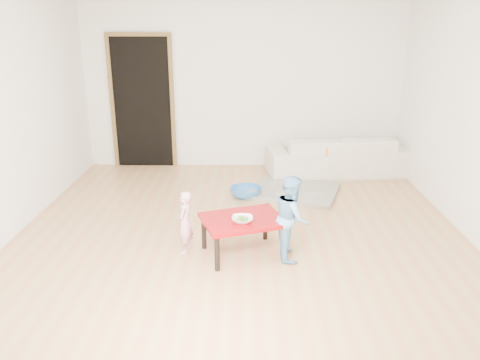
{
  "coord_description": "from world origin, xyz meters",
  "views": [
    {
      "loc": [
        0.08,
        -4.94,
        2.25
      ],
      "look_at": [
        0.0,
        -0.2,
        0.65
      ],
      "focal_mm": 35.0,
      "sensor_mm": 36.0,
      "label": 1
    }
  ],
  "objects_px": {
    "child_pink": "(185,222)",
    "child_blue": "(292,217)",
    "sofa": "(336,155)",
    "bowl": "(242,219)",
    "basin": "(245,192)",
    "red_table": "(243,236)"
  },
  "relations": [
    {
      "from": "sofa",
      "to": "red_table",
      "type": "relative_size",
      "value": 2.67
    },
    {
      "from": "red_table",
      "to": "child_pink",
      "type": "distance_m",
      "value": 0.61
    },
    {
      "from": "child_pink",
      "to": "basin",
      "type": "xyz_separation_m",
      "value": [
        0.61,
        1.6,
        -0.26
      ]
    },
    {
      "from": "sofa",
      "to": "bowl",
      "type": "xyz_separation_m",
      "value": [
        -1.41,
        -2.78,
        0.11
      ]
    },
    {
      "from": "sofa",
      "to": "basin",
      "type": "xyz_separation_m",
      "value": [
        -1.39,
        -1.04,
        -0.24
      ]
    },
    {
      "from": "sofa",
      "to": "child_pink",
      "type": "relative_size",
      "value": 3.22
    },
    {
      "from": "sofa",
      "to": "child_pink",
      "type": "xyz_separation_m",
      "value": [
        -2.0,
        -2.64,
        0.02
      ]
    },
    {
      "from": "red_table",
      "to": "child_blue",
      "type": "distance_m",
      "value": 0.54
    },
    {
      "from": "red_table",
      "to": "bowl",
      "type": "relative_size",
      "value": 3.79
    },
    {
      "from": "child_pink",
      "to": "basin",
      "type": "distance_m",
      "value": 1.73
    },
    {
      "from": "child_pink",
      "to": "child_blue",
      "type": "distance_m",
      "value": 1.08
    },
    {
      "from": "child_pink",
      "to": "child_blue",
      "type": "xyz_separation_m",
      "value": [
        1.07,
        -0.09,
        0.1
      ]
    },
    {
      "from": "basin",
      "to": "child_pink",
      "type": "bearing_deg",
      "value": -110.7
    },
    {
      "from": "bowl",
      "to": "child_blue",
      "type": "relative_size",
      "value": 0.24
    },
    {
      "from": "sofa",
      "to": "child_blue",
      "type": "relative_size",
      "value": 2.46
    },
    {
      "from": "child_blue",
      "to": "basin",
      "type": "xyz_separation_m",
      "value": [
        -0.47,
        1.69,
        -0.36
      ]
    },
    {
      "from": "basin",
      "to": "sofa",
      "type": "bearing_deg",
      "value": 36.74
    },
    {
      "from": "red_table",
      "to": "basin",
      "type": "bearing_deg",
      "value": 89.46
    },
    {
      "from": "red_table",
      "to": "bowl",
      "type": "height_order",
      "value": "bowl"
    },
    {
      "from": "bowl",
      "to": "child_pink",
      "type": "height_order",
      "value": "child_pink"
    },
    {
      "from": "sofa",
      "to": "basin",
      "type": "bearing_deg",
      "value": 29.54
    },
    {
      "from": "bowl",
      "to": "basin",
      "type": "relative_size",
      "value": 0.49
    }
  ]
}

